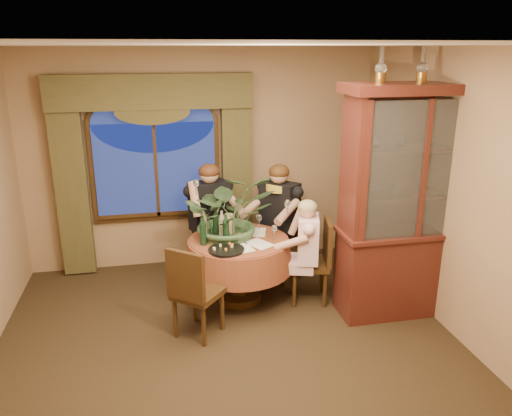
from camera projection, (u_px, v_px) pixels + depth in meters
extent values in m
plane|color=black|center=(236.00, 366.00, 4.57)|extent=(5.00, 5.00, 0.00)
plane|color=#937151|center=(203.00, 159.00, 6.47)|extent=(4.50, 0.00, 4.50)
plane|color=#937151|center=(475.00, 206.00, 4.57)|extent=(0.00, 5.00, 5.00)
plane|color=white|center=(231.00, 45.00, 3.71)|extent=(5.00, 5.00, 0.00)
cube|color=#423D20|center=(71.00, 185.00, 6.11)|extent=(0.38, 0.14, 2.32)
cube|color=#423D20|center=(237.00, 176.00, 6.51)|extent=(0.38, 0.14, 2.32)
cylinder|color=maroon|center=(239.00, 270.00, 5.67)|extent=(1.51, 1.51, 0.75)
cube|color=#3E1612|center=(409.00, 204.00, 5.20)|extent=(1.51, 0.59, 2.46)
cube|color=black|center=(309.00, 262.00, 5.63)|extent=(0.50, 0.50, 0.96)
cube|color=black|center=(282.00, 243.00, 6.17)|extent=(0.59, 0.59, 0.96)
cube|color=black|center=(220.00, 237.00, 6.37)|extent=(0.47, 0.47, 0.96)
cube|color=black|center=(198.00, 291.00, 4.95)|extent=(0.59, 0.59, 0.96)
imported|color=#3B5C39|center=(229.00, 181.00, 5.47)|extent=(1.00, 1.11, 0.86)
imported|color=#576032|center=(242.00, 237.00, 5.53)|extent=(0.17, 0.17, 0.05)
cylinder|color=black|center=(226.00, 250.00, 5.22)|extent=(0.38, 0.38, 0.02)
cylinder|color=tan|center=(204.00, 225.00, 5.49)|extent=(0.07, 0.07, 0.33)
cylinder|color=black|center=(216.00, 223.00, 5.57)|extent=(0.07, 0.07, 0.33)
cylinder|color=black|center=(203.00, 230.00, 5.34)|extent=(0.07, 0.07, 0.33)
cylinder|color=tan|center=(222.00, 225.00, 5.50)|extent=(0.07, 0.07, 0.33)
cylinder|color=black|center=(226.00, 229.00, 5.39)|extent=(0.07, 0.07, 0.33)
cube|color=white|center=(259.00, 244.00, 5.40)|extent=(0.33, 0.36, 0.00)
cube|color=white|center=(256.00, 232.00, 5.75)|extent=(0.28, 0.35, 0.00)
cube|color=white|center=(241.00, 248.00, 5.30)|extent=(0.27, 0.34, 0.00)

